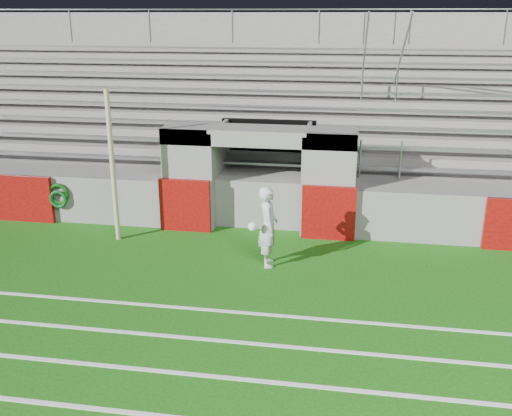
# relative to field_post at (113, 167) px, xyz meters

# --- Properties ---
(ground) EXTENTS (90.00, 90.00, 0.00)m
(ground) POSITION_rel_field_post_xyz_m (3.28, -2.11, -1.82)
(ground) COLOR #16520D
(ground) RESTS_ON ground
(field_post) EXTENTS (0.12, 0.12, 3.65)m
(field_post) POSITION_rel_field_post_xyz_m (0.00, 0.00, 0.00)
(field_post) COLOR tan
(field_post) RESTS_ON ground
(stadium_structure) EXTENTS (26.00, 8.48, 5.42)m
(stadium_structure) POSITION_rel_field_post_xyz_m (3.28, 5.85, -0.33)
(stadium_structure) COLOR slate
(stadium_structure) RESTS_ON ground
(goalkeeper_with_ball) EXTENTS (0.67, 0.78, 1.80)m
(goalkeeper_with_ball) POSITION_rel_field_post_xyz_m (3.84, -0.91, -0.92)
(goalkeeper_with_ball) COLOR silver
(goalkeeper_with_ball) RESTS_ON ground
(hose_coil) EXTENTS (0.59, 0.15, 0.67)m
(hose_coil) POSITION_rel_field_post_xyz_m (-1.92, 0.82, -1.07)
(hose_coil) COLOR #0C3B0B
(hose_coil) RESTS_ON ground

